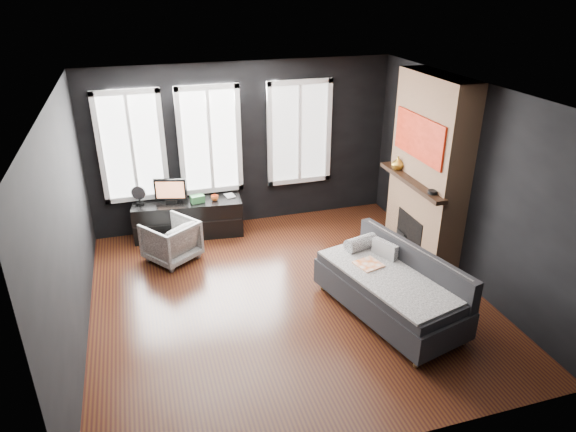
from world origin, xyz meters
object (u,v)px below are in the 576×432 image
object	(u,v)px
sofa	(390,285)
mug	(215,197)
media_console	(189,218)
monitor	(170,189)
mantel_vase	(398,163)
armchair	(171,239)
book	(225,191)

from	to	relation	value
sofa	mug	xyz separation A→B (m)	(-1.68, 2.85, 0.23)
sofa	media_console	world-z (taller)	sofa
monitor	mantel_vase	distance (m)	3.55
armchair	media_console	xyz separation A→B (m)	(0.35, 0.75, -0.05)
book	mantel_vase	bearing A→B (deg)	-26.01
sofa	mug	distance (m)	3.31
monitor	media_console	bearing A→B (deg)	13.24
media_console	book	bearing A→B (deg)	5.82
armchair	sofa	bearing A→B (deg)	102.75
sofa	monitor	xyz separation A→B (m)	(-2.35, 2.96, 0.39)
media_console	mantel_vase	xyz separation A→B (m)	(3.06, -1.19, 1.03)
sofa	armchair	bearing A→B (deg)	123.71
media_console	book	xyz separation A→B (m)	(0.63, -0.00, 0.40)
mug	media_console	bearing A→B (deg)	166.40
media_console	monitor	bearing A→B (deg)	-176.39
armchair	media_console	world-z (taller)	armchair
mug	mantel_vase	bearing A→B (deg)	-22.43
sofa	armchair	distance (m)	3.30
media_console	sofa	bearing A→B (deg)	-48.52
armchair	mantel_vase	size ratio (longest dim) A/B	3.42
monitor	mug	size ratio (longest dim) A/B	4.28
mug	mantel_vase	distance (m)	2.92
sofa	book	distance (m)	3.32
mug	book	world-z (taller)	book
mug	armchair	bearing A→B (deg)	-140.20
armchair	mantel_vase	world-z (taller)	mantel_vase
sofa	mug	bearing A→B (deg)	106.04
armchair	mug	bearing A→B (deg)	-175.65
media_console	mantel_vase	size ratio (longest dim) A/B	8.58
mantel_vase	armchair	bearing A→B (deg)	172.71
monitor	book	world-z (taller)	monitor
armchair	mug	size ratio (longest dim) A/B	5.76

